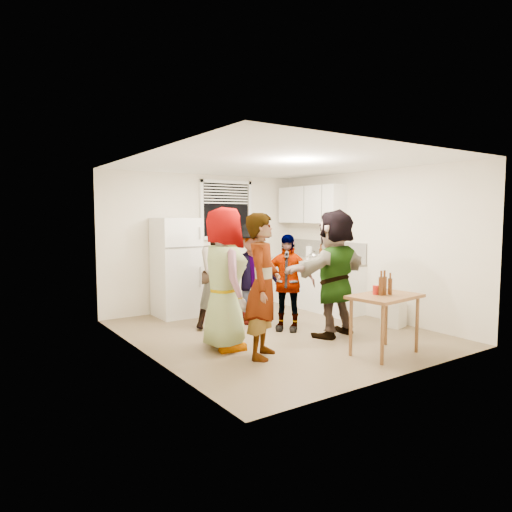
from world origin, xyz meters
TOP-DOWN VIEW (x-y plane):
  - room at (0.00, 0.00)m, footprint 4.00×4.50m
  - window at (0.45, 2.21)m, footprint 1.12×0.10m
  - refrigerator at (-0.75, 1.88)m, footprint 0.70×0.70m
  - counter_lower at (1.70, 1.15)m, footprint 0.60×2.20m
  - countertop at (1.70, 1.15)m, footprint 0.64×2.22m
  - backsplash at (1.99, 1.15)m, footprint 0.03×2.20m
  - upper_cabinets at (1.83, 1.35)m, footprint 0.34×1.60m
  - kettle at (1.65, 1.03)m, footprint 0.24×0.21m
  - paper_towel at (1.68, 1.21)m, footprint 0.12×0.12m
  - wine_bottle at (1.75, 1.99)m, footprint 0.08×0.08m
  - beer_bottle_counter at (1.60, 0.79)m, footprint 0.06×0.06m
  - blue_cup at (1.44, 0.53)m, footprint 0.09×0.09m
  - picture_frame at (1.92, 1.37)m, footprint 0.02×0.16m
  - trash_bin at (1.75, -0.75)m, footprint 0.37×0.37m
  - serving_table at (0.49, -1.62)m, footprint 0.95×0.69m
  - beer_bottle_table at (0.56, -1.63)m, footprint 0.05×0.05m
  - red_cup at (0.42, -1.53)m, footprint 0.09×0.09m
  - guest_grey at (-1.05, -0.27)m, footprint 1.99×1.25m
  - guest_stripe at (-0.84, -0.85)m, footprint 1.68×1.74m
  - guest_back_left at (-0.53, 0.71)m, footprint 0.98×1.78m
  - guest_back_right at (0.02, 0.67)m, footprint 1.40×1.82m
  - guest_black at (0.22, 0.03)m, footprint 1.67×1.61m
  - guest_orange at (0.60, -0.60)m, footprint 1.98×2.09m

SIDE VIEW (x-z plane):
  - room at x=0.00m, z-range -1.25..1.25m
  - serving_table at x=0.49m, z-range -0.38..0.38m
  - guest_grey at x=-1.05m, z-range -0.29..0.29m
  - guest_stripe at x=-0.84m, z-range -0.21..0.21m
  - guest_back_left at x=-0.53m, z-range -0.32..0.32m
  - guest_back_right at x=0.02m, z-range -0.30..0.30m
  - guest_black at x=0.22m, z-range -0.18..0.18m
  - guest_orange at x=0.60m, z-range -0.27..0.27m
  - trash_bin at x=1.75m, z-range 0.03..0.47m
  - counter_lower at x=1.70m, z-range 0.00..0.86m
  - beer_bottle_table at x=0.56m, z-range 0.65..0.86m
  - red_cup at x=0.42m, z-range 0.70..0.81m
  - refrigerator at x=-0.75m, z-range 0.00..1.70m
  - countertop at x=1.70m, z-range 0.86..0.90m
  - paper_towel at x=1.68m, z-range 0.77..1.03m
  - kettle at x=1.65m, z-range 0.80..1.00m
  - wine_bottle at x=1.75m, z-range 0.73..1.07m
  - blue_cup at x=1.44m, z-range 0.84..0.96m
  - beer_bottle_counter at x=1.60m, z-range 0.78..1.02m
  - picture_frame at x=1.92m, z-range 0.90..1.03m
  - backsplash at x=1.99m, z-range 0.90..1.26m
  - window at x=0.45m, z-range 1.32..2.38m
  - upper_cabinets at x=1.83m, z-range 1.60..2.30m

